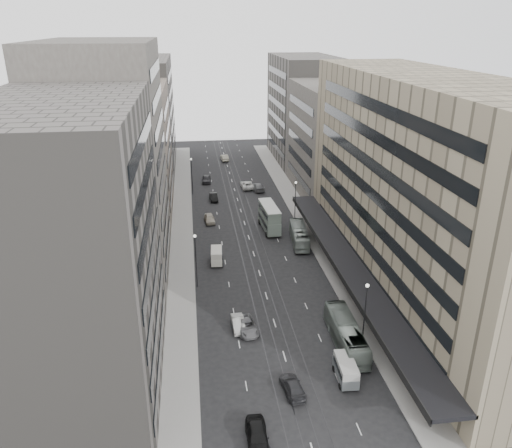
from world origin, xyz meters
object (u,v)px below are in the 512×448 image
bus_far (299,235)px  vw_microbus (346,369)px  panel_van (217,256)px  sedan_1 (238,324)px  sedan_2 (247,326)px  pedestrian (419,375)px  sedan_0 (257,436)px  bus_near (346,334)px  double_decker (269,217)px

bus_far → vw_microbus: size_ratio=2.36×
panel_van → sedan_1: (1.61, -18.89, -0.65)m
sedan_2 → pedestrian: 21.07m
sedan_2 → vw_microbus: bearing=-55.6°
sedan_0 → bus_far: bearing=74.0°
bus_far → sedan_1: (-13.26, -25.05, -0.79)m
sedan_1 → vw_microbus: bearing=-48.8°
bus_far → panel_van: size_ratio=2.68×
bus_near → sedan_1: (-12.45, 5.17, -0.90)m
sedan_1 → sedan_2: bearing=-33.8°
vw_microbus → sedan_0: size_ratio=0.91×
bus_near → sedan_2: 12.35m
bus_far → sedan_1: 28.35m
vw_microbus → sedan_2: bearing=134.9°
panel_van → sedan_0: size_ratio=0.80×
bus_far → sedan_0: bus_far is taller
sedan_0 → panel_van: bearing=93.3°
bus_far → sedan_1: bearing=68.0°
bus_near → vw_microbus: (-1.87, -6.08, -0.27)m
sedan_0 → sedan_1: bearing=90.7°
bus_near → sedan_2: (-11.45, 4.55, -0.90)m
panel_van → sedan_2: 19.70m
panel_van → sedan_1: size_ratio=0.93×
bus_far → pedestrian: size_ratio=6.58×
bus_near → sedan_1: bus_near is taller
sedan_0 → vw_microbus: bearing=36.1°
bus_far → sedan_0: size_ratio=2.15×
vw_microbus → double_decker: bearing=95.0°
panel_van → double_decker: bearing=53.3°
sedan_2 → panel_van: bearing=90.0°
sedan_0 → sedan_1: 18.76m
bus_near → pedestrian: bearing=128.6°
double_decker → sedan_1: 32.86m
bus_near → vw_microbus: 6.37m
double_decker → pedestrian: (9.25, -44.31, -1.67)m
double_decker → sedan_0: 51.16m
bus_near → bus_far: bus_near is taller
bus_far → vw_microbus: bearing=91.6°
bus_near → sedan_1: 13.51m
bus_far → sedan_2: bearing=70.3°
panel_van → pedestrian: size_ratio=2.46×
sedan_2 → bus_near: bearing=-29.3°
panel_van → sedan_2: bearing=-79.2°
sedan_0 → sedan_1: size_ratio=1.16×
vw_microbus → pedestrian: bearing=-8.3°
double_decker → pedestrian: double_decker is taller
pedestrian → sedan_1: bearing=-75.6°
panel_van → sedan_1: 18.97m
double_decker → sedan_0: (-9.10, -50.31, -1.78)m
double_decker → sedan_0: double_decker is taller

